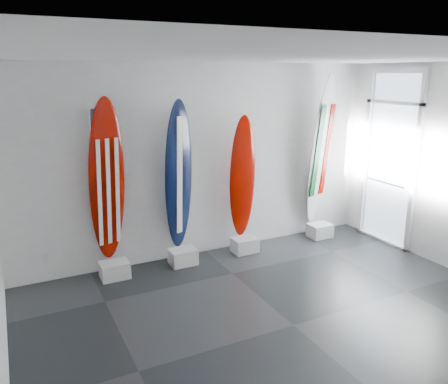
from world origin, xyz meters
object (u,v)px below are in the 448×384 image
surfboard_navy (179,176)px  surfboard_swiss (242,177)px  surfboard_usa (107,182)px  surfboard_italy (321,151)px

surfboard_navy → surfboard_swiss: (1.08, 0.00, -0.13)m
surfboard_navy → surfboard_swiss: 1.09m
surfboard_navy → surfboard_usa: bearing=161.0°
surfboard_usa → surfboard_italy: (3.67, 0.00, 0.14)m
surfboard_navy → surfboard_swiss: bearing=-19.0°
surfboard_navy → surfboard_italy: surfboard_italy is taller
surfboard_usa → surfboard_swiss: 2.14m
surfboard_usa → surfboard_italy: 3.67m
surfboard_usa → surfboard_navy: surfboard_usa is taller
surfboard_usa → surfboard_swiss: size_ratio=1.17×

